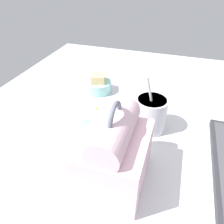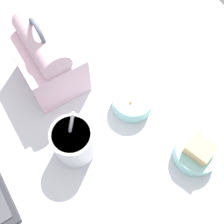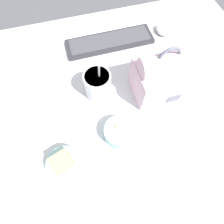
# 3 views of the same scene
# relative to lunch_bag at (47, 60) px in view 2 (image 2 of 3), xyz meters

# --- Properties ---
(desk_surface) EXTENTS (1.40, 1.10, 0.02)m
(desk_surface) POSITION_rel_lunch_bag_xyz_m (-0.19, -0.04, -0.09)
(desk_surface) COLOR silver
(desk_surface) RESTS_ON ground
(lunch_bag) EXTENTS (0.18, 0.15, 0.22)m
(lunch_bag) POSITION_rel_lunch_bag_xyz_m (0.00, 0.00, 0.00)
(lunch_bag) COLOR beige
(lunch_bag) RESTS_ON desk_surface
(soup_cup) EXTENTS (0.10, 0.10, 0.18)m
(soup_cup) POSITION_rel_lunch_bag_xyz_m (-0.22, 0.05, -0.03)
(soup_cup) COLOR silver
(soup_cup) RESTS_ON desk_surface
(bento_bowl_sandwich) EXTENTS (0.11, 0.11, 0.08)m
(bento_bowl_sandwich) POSITION_rel_lunch_bag_xyz_m (-0.39, -0.19, -0.06)
(bento_bowl_sandwich) COLOR #93D1CC
(bento_bowl_sandwich) RESTS_ON desk_surface
(bento_bowl_snacks) EXTENTS (0.11, 0.11, 0.06)m
(bento_bowl_snacks) POSITION_rel_lunch_bag_xyz_m (-0.19, -0.14, -0.06)
(bento_bowl_snacks) COLOR #93D1CC
(bento_bowl_snacks) RESTS_ON desk_surface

